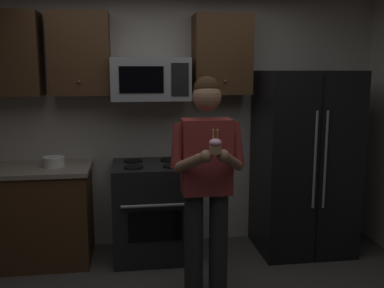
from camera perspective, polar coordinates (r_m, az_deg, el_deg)
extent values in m
cube|color=beige|center=(4.48, -3.66, 3.23)|extent=(4.40, 0.10, 2.60)
cube|color=black|center=(4.27, -5.15, -8.67)|extent=(0.76, 0.66, 0.92)
cube|color=black|center=(3.97, -4.88, -10.74)|extent=(0.48, 0.01, 0.28)
cylinder|color=#99999E|center=(3.88, -4.90, -8.10)|extent=(0.60, 0.03, 0.03)
cylinder|color=black|center=(4.01, -7.72, -3.04)|extent=(0.18, 0.18, 0.01)
cylinder|color=black|center=(4.03, -2.58, -2.91)|extent=(0.18, 0.18, 0.01)
cylinder|color=black|center=(4.28, -7.75, -2.22)|extent=(0.18, 0.18, 0.01)
cylinder|color=black|center=(4.30, -2.94, -2.10)|extent=(0.18, 0.18, 0.01)
cube|color=#9EA0A5|center=(4.18, -5.50, 8.51)|extent=(0.74, 0.40, 0.40)
cube|color=black|center=(3.97, -6.67, 8.42)|extent=(0.40, 0.01, 0.24)
cube|color=black|center=(3.99, -1.59, 8.49)|extent=(0.16, 0.01, 0.30)
cube|color=black|center=(4.45, 14.49, -2.34)|extent=(0.90, 0.72, 1.80)
cylinder|color=gray|center=(4.07, 15.91, -2.07)|extent=(0.02, 0.02, 0.90)
cylinder|color=gray|center=(4.11, 17.18, -2.01)|extent=(0.02, 0.02, 0.90)
cube|color=black|center=(4.12, 16.42, -3.38)|extent=(0.01, 0.01, 1.74)
cube|color=#4C301C|center=(4.25, -14.56, 11.37)|extent=(0.55, 0.34, 0.76)
sphere|color=brown|center=(4.07, -14.68, 7.92)|extent=(0.03, 0.03, 0.03)
cube|color=#4C301C|center=(4.32, 3.93, 11.62)|extent=(0.55, 0.34, 0.76)
sphere|color=brown|center=(4.14, 4.42, 8.23)|extent=(0.03, 0.03, 0.03)
cube|color=#4C301C|center=(4.43, -22.40, -8.98)|extent=(1.40, 0.62, 0.88)
cube|color=gray|center=(4.31, -22.79, -3.17)|extent=(1.44, 0.66, 0.04)
cylinder|color=white|center=(4.22, -17.77, -2.26)|extent=(0.19, 0.19, 0.09)
torus|color=white|center=(4.21, -17.81, -1.68)|extent=(0.20, 0.20, 0.01)
cylinder|color=#262628|center=(3.53, 0.22, -13.25)|extent=(0.15, 0.15, 0.86)
cylinder|color=#262628|center=(3.56, 3.49, -13.05)|extent=(0.15, 0.15, 0.86)
cube|color=maroon|center=(3.33, 1.93, -1.65)|extent=(0.38, 0.22, 0.58)
sphere|color=#A37556|center=(3.27, 1.98, 6.28)|extent=(0.22, 0.22, 0.22)
sphere|color=#382314|center=(3.27, 1.95, 7.17)|extent=(0.20, 0.20, 0.20)
cylinder|color=maroon|center=(3.25, -1.88, -0.22)|extent=(0.15, 0.18, 0.35)
cylinder|color=#A37556|center=(3.12, -0.18, -2.44)|extent=(0.26, 0.33, 0.21)
sphere|color=#A37556|center=(2.99, 1.87, -1.62)|extent=(0.09, 0.09, 0.09)
cylinder|color=maroon|center=(3.33, 5.85, -0.03)|extent=(0.15, 0.18, 0.35)
cylinder|color=#A37556|center=(3.17, 5.20, -2.27)|extent=(0.26, 0.33, 0.21)
sphere|color=#A37556|center=(3.02, 4.12, -1.56)|extent=(0.09, 0.09, 0.09)
cylinder|color=#A87F56|center=(2.98, 3.08, -0.77)|extent=(0.08, 0.08, 0.06)
ellipsoid|color=#F2B2CC|center=(2.97, 3.09, 0.17)|extent=(0.09, 0.09, 0.06)
cylinder|color=#4CBF66|center=(2.96, 3.38, 1.08)|extent=(0.01, 0.01, 0.06)
ellipsoid|color=#FFD159|center=(2.96, 3.39, 1.80)|extent=(0.01, 0.01, 0.02)
cylinder|color=#F2D84C|center=(2.96, 2.82, 1.07)|extent=(0.01, 0.01, 0.06)
ellipsoid|color=#FFD159|center=(2.95, 2.83, 1.79)|extent=(0.01, 0.01, 0.02)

